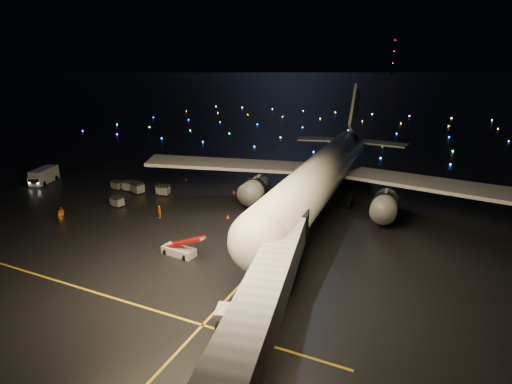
% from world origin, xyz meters
% --- Properties ---
extents(ground, '(2000.00, 2000.00, 0.00)m').
position_xyz_m(ground, '(0.00, 300.00, 0.00)').
color(ground, black).
rests_on(ground, ground).
extents(lane_centre, '(0.25, 80.00, 0.02)m').
position_xyz_m(lane_centre, '(12.00, 15.00, 0.01)').
color(lane_centre, gold).
rests_on(lane_centre, ground).
extents(lane_cross, '(60.00, 0.25, 0.02)m').
position_xyz_m(lane_cross, '(-5.00, -10.00, 0.01)').
color(lane_cross, gold).
rests_on(lane_cross, ground).
extents(airliner, '(64.57, 61.61, 17.57)m').
position_xyz_m(airliner, '(12.86, 26.54, 8.78)').
color(airliner, white).
rests_on(airliner, ground).
extents(pushback_tug, '(4.37, 3.08, 1.88)m').
position_xyz_m(pushback_tug, '(14.67, -8.37, 0.94)').
color(pushback_tug, silver).
rests_on(pushback_tug, ground).
extents(belt_loader, '(6.19, 2.22, 2.94)m').
position_xyz_m(belt_loader, '(2.34, 0.30, 1.47)').
color(belt_loader, silver).
rests_on(belt_loader, ground).
extents(service_truck, '(4.86, 7.97, 2.80)m').
position_xyz_m(service_truck, '(-38.34, 14.72, 1.40)').
color(service_truck, silver).
rests_on(service_truck, ground).
extents(crew_a, '(0.77, 0.75, 1.78)m').
position_xyz_m(crew_a, '(-18.84, 1.64, 0.89)').
color(crew_a, orange).
rests_on(crew_a, ground).
extents(crew_b, '(1.02, 0.84, 1.91)m').
position_xyz_m(crew_b, '(-19.49, 2.48, 0.95)').
color(crew_b, orange).
rests_on(crew_b, ground).
extents(crew_c, '(0.98, 1.20, 1.91)m').
position_xyz_m(crew_c, '(-7.08, 8.94, 0.96)').
color(crew_c, orange).
rests_on(crew_c, ground).
extents(safety_cone_0, '(0.56, 0.56, 0.56)m').
position_xyz_m(safety_cone_0, '(2.04, 12.96, 0.28)').
color(safety_cone_0, '#E64400').
rests_on(safety_cone_0, ground).
extents(safety_cone_1, '(0.48, 0.48, 0.53)m').
position_xyz_m(safety_cone_1, '(5.44, 23.71, 0.26)').
color(safety_cone_1, '#E64400').
rests_on(safety_cone_1, ground).
extents(safety_cone_2, '(0.48, 0.48, 0.53)m').
position_xyz_m(safety_cone_2, '(-2.75, 23.99, 0.26)').
color(safety_cone_2, '#E64400').
rests_on(safety_cone_2, ground).
extents(safety_cone_3, '(0.50, 0.50, 0.46)m').
position_xyz_m(safety_cone_3, '(-14.98, 27.25, 0.23)').
color(safety_cone_3, '#E64400').
rests_on(safety_cone_3, ground).
extents(radio_mast, '(1.80, 1.80, 64.00)m').
position_xyz_m(radio_mast, '(-60.00, 740.00, 32.00)').
color(radio_mast, black).
rests_on(radio_mast, ground).
extents(taxiway_lights, '(164.00, 92.00, 0.36)m').
position_xyz_m(taxiway_lights, '(0.00, 106.00, 0.18)').
color(taxiway_lights, black).
rests_on(taxiway_lights, ground).
extents(baggage_cart_0, '(2.36, 1.88, 1.78)m').
position_xyz_m(baggage_cart_0, '(-13.26, 17.92, 0.89)').
color(baggage_cart_0, slate).
rests_on(baggage_cart_0, ground).
extents(baggage_cart_1, '(2.01, 1.52, 1.59)m').
position_xyz_m(baggage_cart_1, '(-16.35, 10.20, 0.80)').
color(baggage_cart_1, slate).
rests_on(baggage_cart_1, ground).
extents(baggage_cart_2, '(2.58, 2.15, 1.88)m').
position_xyz_m(baggage_cart_2, '(-18.04, 16.99, 0.94)').
color(baggage_cart_2, slate).
rests_on(baggage_cart_2, ground).
extents(baggage_cart_3, '(1.96, 1.45, 1.58)m').
position_xyz_m(baggage_cart_3, '(-22.89, 17.19, 0.79)').
color(baggage_cart_3, slate).
rests_on(baggage_cart_3, ground).
extents(baggage_cart_4, '(2.44, 1.95, 1.84)m').
position_xyz_m(baggage_cart_4, '(-20.22, 17.42, 0.92)').
color(baggage_cart_4, slate).
rests_on(baggage_cart_4, ground).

